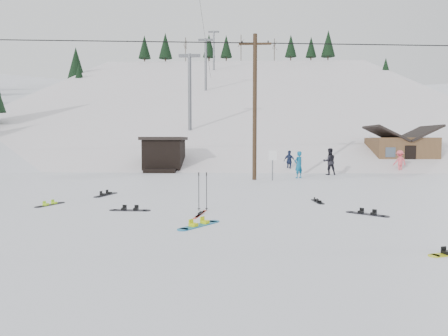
{
  "coord_description": "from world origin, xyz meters",
  "views": [
    {
      "loc": [
        1.0,
        -11.03,
        2.49
      ],
      "look_at": [
        0.43,
        4.49,
        1.4
      ],
      "focal_mm": 32.0,
      "sensor_mm": 36.0,
      "label": 1
    }
  ],
  "objects_px": {
    "hero_skis": "(200,214)",
    "utility_pole": "(255,105)",
    "hero_snowboard": "(199,225)",
    "cabin": "(400,152)"
  },
  "relations": [
    {
      "from": "cabin",
      "to": "utility_pole",
      "type": "bearing_deg",
      "value": -142.44
    },
    {
      "from": "hero_skis",
      "to": "cabin",
      "type": "bearing_deg",
      "value": 63.16
    },
    {
      "from": "hero_snowboard",
      "to": "hero_skis",
      "type": "xyz_separation_m",
      "value": [
        -0.14,
        1.76,
        -0.01
      ]
    },
    {
      "from": "utility_pole",
      "to": "hero_snowboard",
      "type": "bearing_deg",
      "value": -98.93
    },
    {
      "from": "cabin",
      "to": "hero_snowboard",
      "type": "distance_m",
      "value": 28.09
    },
    {
      "from": "hero_snowboard",
      "to": "cabin",
      "type": "bearing_deg",
      "value": 2.47
    },
    {
      "from": "utility_pole",
      "to": "cabin",
      "type": "distance_m",
      "value": 16.71
    },
    {
      "from": "utility_pole",
      "to": "hero_skis",
      "type": "relative_size",
      "value": 5.93
    },
    {
      "from": "utility_pole",
      "to": "cabin",
      "type": "relative_size",
      "value": 1.67
    },
    {
      "from": "hero_skis",
      "to": "utility_pole",
      "type": "bearing_deg",
      "value": 87.23
    }
  ]
}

